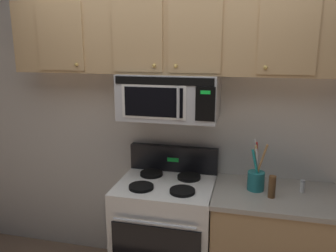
# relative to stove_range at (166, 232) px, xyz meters

# --- Properties ---
(back_wall) EXTENTS (5.20, 0.10, 2.70)m
(back_wall) POSITION_rel_stove_range_xyz_m (0.00, 0.37, 0.88)
(back_wall) COLOR silver
(back_wall) RESTS_ON ground_plane
(stove_range) EXTENTS (0.76, 0.69, 1.12)m
(stove_range) POSITION_rel_stove_range_xyz_m (0.00, 0.00, 0.00)
(stove_range) COLOR white
(stove_range) RESTS_ON ground_plane
(over_range_microwave) EXTENTS (0.76, 0.43, 0.35)m
(over_range_microwave) POSITION_rel_stove_range_xyz_m (-0.00, 0.12, 1.11)
(over_range_microwave) COLOR #B7BABF
(upper_cabinets) EXTENTS (2.50, 0.36, 0.55)m
(upper_cabinets) POSITION_rel_stove_range_xyz_m (-0.00, 0.15, 1.56)
(upper_cabinets) COLOR tan
(counter_segment) EXTENTS (0.93, 0.65, 0.90)m
(counter_segment) POSITION_rel_stove_range_xyz_m (0.84, 0.01, -0.02)
(counter_segment) COLOR tan
(counter_segment) RESTS_ON ground_plane
(utensil_crock_teal) EXTENTS (0.14, 0.13, 0.39)m
(utensil_crock_teal) POSITION_rel_stove_range_xyz_m (0.69, 0.04, 0.53)
(utensil_crock_teal) COLOR teal
(utensil_crock_teal) RESTS_ON counter_segment
(salt_shaker) EXTENTS (0.04, 0.04, 0.09)m
(salt_shaker) POSITION_rel_stove_range_xyz_m (1.02, 0.07, 0.48)
(salt_shaker) COLOR white
(salt_shaker) RESTS_ON counter_segment
(pepper_mill) EXTENTS (0.05, 0.05, 0.16)m
(pepper_mill) POSITION_rel_stove_range_xyz_m (0.80, -0.07, 0.51)
(pepper_mill) COLOR brown
(pepper_mill) RESTS_ON counter_segment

